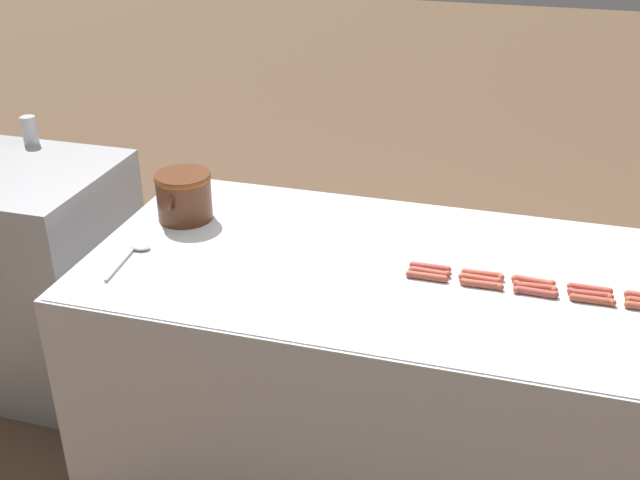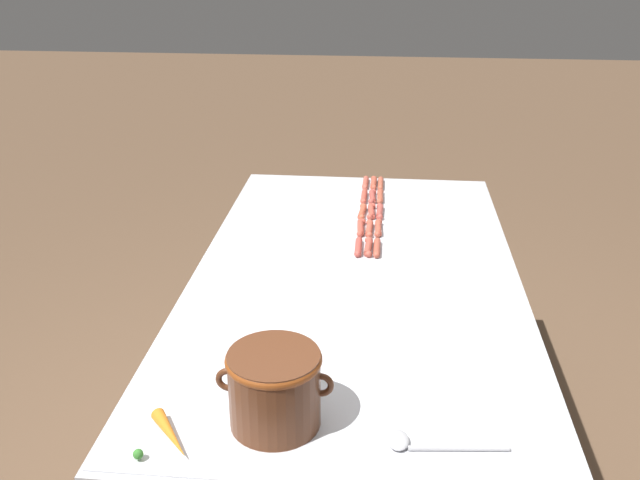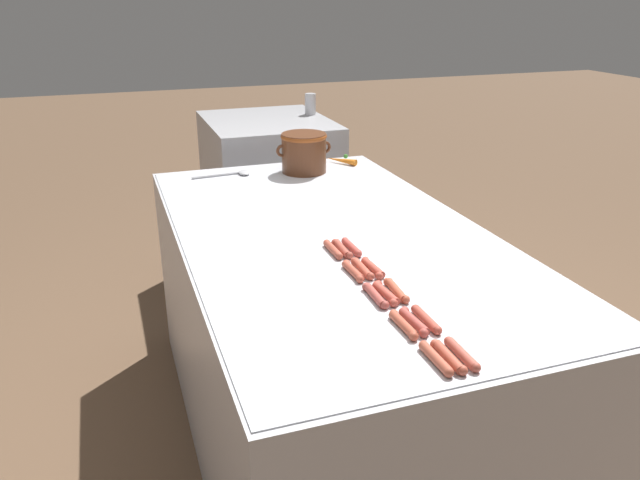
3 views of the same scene
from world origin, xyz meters
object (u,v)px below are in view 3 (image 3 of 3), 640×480
hot_dog_1 (403,325)px  hot_dog_8 (362,269)px  soda_can (310,104)px  hot_dog_6 (414,322)px  hot_dog_3 (353,271)px  hot_dog_4 (333,249)px  hot_dog_9 (342,249)px  hot_dog_10 (461,354)px  hot_dog_7 (386,293)px  carrot (341,160)px  hot_dog_14 (350,247)px  hot_dog_13 (372,268)px  back_cabinet (270,202)px  hot_dog_12 (396,290)px  hot_dog_2 (375,296)px  bean_pot (304,151)px  hot_dog_5 (448,357)px  hot_dog_11 (426,319)px  hot_dog_0 (436,358)px  serving_spoon (235,174)px

hot_dog_1 → hot_dog_8: 0.35m
soda_can → hot_dog_6: bearing=-102.1°
hot_dog_3 → hot_dog_4: size_ratio=1.00×
hot_dog_9 → hot_dog_10: same height
hot_dog_3 → hot_dog_7: bearing=-79.6°
hot_dog_9 → carrot: bearing=69.1°
hot_dog_10 → hot_dog_8: bearing=93.5°
hot_dog_8 → hot_dog_14: same height
hot_dog_4 → hot_dog_13: (0.06, -0.18, 0.00)m
back_cabinet → hot_dog_6: (-0.22, -2.29, 0.42)m
hot_dog_9 → hot_dog_12: same height
back_cabinet → hot_dog_9: 1.84m
hot_dog_2 → carrot: size_ratio=0.91×
hot_dog_8 → bean_pot: 1.15m
hot_dog_4 → hot_dog_10: bearing=-84.7°
hot_dog_5 → hot_dog_14: bearing=87.3°
hot_dog_1 → hot_dog_2: same height
hot_dog_9 → hot_dog_1: bearing=-93.6°
hot_dog_11 → hot_dog_14: 0.51m
hot_dog_11 → bean_pot: (0.15, 1.48, 0.09)m
hot_dog_9 → hot_dog_6: bearing=-90.0°
hot_dog_1 → hot_dog_2: size_ratio=1.00×
hot_dog_2 → back_cabinet: bearing=83.3°
hot_dog_0 → hot_dog_8: same height
hot_dog_2 → hot_dog_7: size_ratio=1.00×
hot_dog_12 → hot_dog_10: bearing=-90.3°
hot_dog_1 → hot_dog_7: bearing=79.7°
carrot → soda_can: size_ratio=1.25×
carrot → hot_dog_11: bearing=-103.3°
hot_dog_0 → hot_dog_14: same height
hot_dog_9 → hot_dog_10: (0.03, -0.68, 0.00)m
hot_dog_8 → hot_dog_3: bearing=-166.5°
hot_dog_11 → serving_spoon: 1.54m
hot_dog_12 → hot_dog_1: bearing=-110.4°
hot_dog_7 → serving_spoon: size_ratio=0.53×
soda_can → hot_dog_1: bearing=-102.8°
hot_dog_8 → hot_dog_14: bearing=80.1°
back_cabinet → hot_dog_7: 2.18m
hot_dog_13 → carrot: bearing=73.2°
hot_dog_5 → carrot: (0.40, 1.74, 0.00)m
hot_dog_11 → carrot: carrot is taller
hot_dog_4 → soda_can: size_ratio=1.14×
hot_dog_7 → hot_dog_8: size_ratio=1.00×
carrot → bean_pot: bearing=-158.2°
hot_dog_1 → bean_pot: 1.50m
hot_dog_6 → hot_dog_11: same height
hot_dog_5 → soda_can: soda_can is taller
hot_dog_3 → hot_dog_14: (0.06, 0.18, 0.00)m
hot_dog_9 → hot_dog_14: (0.03, 0.00, 0.00)m
hot_dog_1 → hot_dog_3: size_ratio=1.00×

